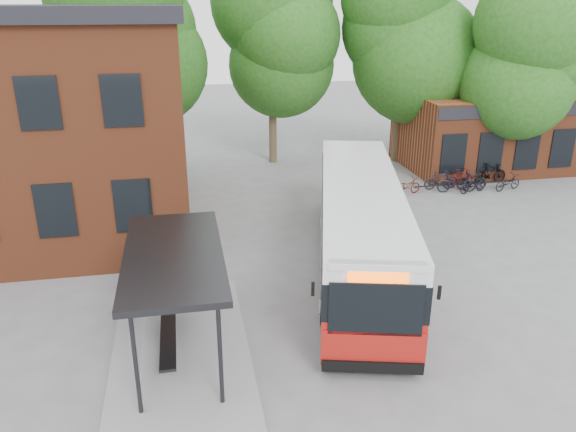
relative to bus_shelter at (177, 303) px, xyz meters
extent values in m
plane|color=slate|center=(4.50, 1.00, -1.45)|extent=(100.00, 100.00, 0.00)
imported|color=#5D100A|center=(10.74, 10.98, -1.03)|extent=(1.67, 0.98, 0.83)
imported|color=black|center=(12.63, 11.44, -0.97)|extent=(1.59, 0.47, 0.95)
imported|color=black|center=(13.24, 10.86, -0.95)|extent=(1.98, 0.92, 1.00)
imported|color=maroon|center=(13.81, 11.59, -0.98)|extent=(1.60, 0.67, 0.93)
imported|color=black|center=(13.99, 10.67, -1.04)|extent=(1.64, 0.95, 0.82)
imported|color=black|center=(14.18, 11.13, -1.00)|extent=(1.55, 0.60, 0.91)
imported|color=black|center=(15.83, 10.67, -1.05)|extent=(1.61, 0.92, 0.80)
imported|color=black|center=(15.56, 11.84, -0.92)|extent=(1.79, 0.60, 1.06)
camera|label=1|loc=(0.38, -12.83, 7.17)|focal=35.00mm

